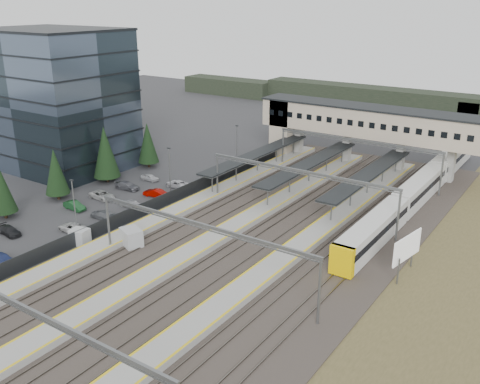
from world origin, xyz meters
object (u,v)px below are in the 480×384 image
Objects in this scene: footbridge at (352,123)px; relay_cabin_near at (132,238)px; relay_cabin_far at (80,237)px; office_building at (56,99)px; billboard at (407,249)px; train at (419,190)px.

relay_cabin_near is at bearing -100.05° from footbridge.
relay_cabin_near is 1.38× the size of relay_cabin_far.
office_building is at bearing 144.77° from relay_cabin_far.
office_building is 9.93× the size of relay_cabin_far.
office_building is 66.53m from billboard.
billboard reaches higher than relay_cabin_near.
office_building is at bearing 174.89° from billboard.
footbridge is (43.70, 30.00, -4.26)m from office_building.
office_building is 0.42× the size of train.
train is at bearing 16.61° from office_building.
relay_cabin_far is 0.04× the size of train.
office_building is 7.18× the size of relay_cabin_near.
billboard reaches higher than relay_cabin_far.
billboard is at bearing -76.58° from train.
footbridge is (14.39, 50.70, 6.95)m from relay_cabin_far.
relay_cabin_near is (35.26, -17.63, -11.02)m from office_building.
billboard is at bearing -5.11° from office_building.
relay_cabin_near is 0.59× the size of billboard.
train is (60.00, 17.90, -10.22)m from office_building.
relay_cabin_far is 0.43× the size of billboard.
footbridge is 7.04× the size of billboard.
relay_cabin_far is at bearing -105.84° from footbridge.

